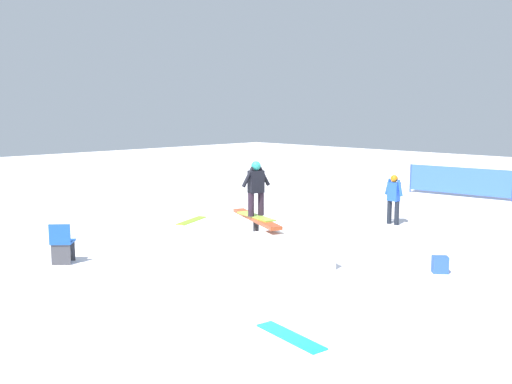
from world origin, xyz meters
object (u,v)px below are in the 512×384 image
Objects in this scene: rail_feature at (256,221)px; loose_snowboard_lime at (192,221)px; folding_chair at (62,244)px; backpack_on_snow at (440,265)px; bystander_blue at (394,197)px; main_rider_on_rail at (256,189)px; loose_snowboard_cyan at (291,337)px.

loose_snowboard_lime is (3.50, -0.83, -0.59)m from rail_feature.
backpack_on_snow is (-6.00, -5.02, -0.24)m from folding_chair.
bystander_blue reaches higher than loose_snowboard_lime.
main_rider_on_rail is at bearing 54.78° from loose_snowboard_lime.
main_rider_on_rail is at bearing -96.85° from bystander_blue.
loose_snowboard_lime is 7.70m from backpack_on_snow.
bystander_blue is at bearing -77.69° from rail_feature.
main_rider_on_rail is 4.71m from bystander_blue.
rail_feature reaches higher than backpack_on_snow.
folding_chair is (-1.70, 4.84, 0.40)m from loose_snowboard_lime.
main_rider_on_rail is at bearing 0.00° from rail_feature.
folding_chair is (2.71, 8.59, -0.38)m from bystander_blue.
main_rider_on_rail reaches higher than bystander_blue.
bystander_blue is 4.89m from backpack_on_snow.
folding_chair is at bearing -2.40° from backpack_on_snow.
bystander_blue is at bearing -155.49° from folding_chair.
backpack_on_snow is (0.05, -4.56, 0.16)m from loose_snowboard_cyan.
folding_chair is at bearing 80.30° from main_rider_on_rail.
loose_snowboard_lime is 1.53× the size of folding_chair.
main_rider_on_rail is 0.98× the size of bystander_blue.
rail_feature is at bearing -96.85° from bystander_blue.
folding_chair is 2.59× the size of backpack_on_snow.
rail_feature is 1.88× the size of loose_snowboard_cyan.
folding_chair is at bearing -167.07° from loose_snowboard_cyan.
rail_feature reaches higher than loose_snowboard_cyan.
backpack_on_snow reaches higher than loose_snowboard_lime.
folding_chair reaches higher than backpack_on_snow.
bystander_blue is at bearing -86.78° from main_rider_on_rail.
backpack_on_snow is at bearing 69.51° from loose_snowboard_lime.
loose_snowboard_lime is (3.50, -0.83, -1.36)m from main_rider_on_rail.
bystander_blue is at bearing -89.73° from backpack_on_snow.
loose_snowboard_cyan and loose_snowboard_lime have the same top height.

